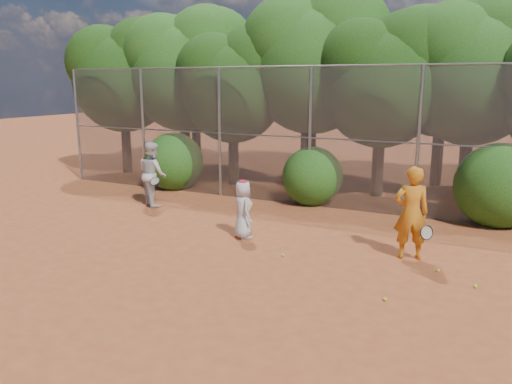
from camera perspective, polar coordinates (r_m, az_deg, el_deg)
The scene contains 21 objects.
ground at distance 9.22m, azimuth -1.32°, elevation -10.35°, with size 80.00×80.00×0.00m, color #984622.
fence_back at distance 14.20m, azimuth 9.54°, elevation 6.17°, with size 20.05×0.09×4.03m.
tree_0 at distance 20.53m, azimuth -14.84°, elevation 13.10°, with size 4.38×3.81×6.00m.
tree_1 at distance 19.41m, azimuth -8.11°, elevation 14.13°, with size 4.64×4.03×6.35m.
tree_2 at distance 17.50m, azimuth -2.46°, elevation 12.53°, with size 3.99×3.47×5.47m.
tree_3 at distance 17.41m, azimuth 6.72°, elevation 15.13°, with size 4.89×4.26×6.70m.
tree_4 at distance 16.12m, azimuth 14.48°, elevation 12.77°, with size 4.19×3.64×5.73m.
tree_5 at distance 16.59m, azimuth 23.85°, elevation 13.10°, with size 4.51×3.92×6.17m.
tree_9 at distance 21.88m, azimuth -6.86°, elevation 14.43°, with size 4.83×4.20×6.62m.
tree_10 at distance 19.83m, azimuth 6.15°, elevation 15.49°, with size 5.15×4.48×7.06m.
tree_11 at distance 18.27m, azimuth 20.94°, elevation 13.56°, with size 4.64×4.03×6.35m.
bush_0 at distance 17.22m, azimuth -9.38°, elevation 3.74°, with size 2.00×2.00×2.00m, color #1F4D13.
bush_1 at distance 14.92m, azimuth 6.48°, elevation 2.09°, with size 1.80×1.80×1.80m, color #1F4D13.
bush_2 at distance 14.04m, azimuth 26.05°, elevation 1.06°, with size 2.20×2.20×2.20m, color #1F4D13.
player_yellow at distance 10.63m, azimuth 17.32°, elevation -2.30°, with size 0.90×0.68×1.93m.
player_teen at distance 11.56m, azimuth -1.49°, elevation -1.96°, with size 0.78×0.77×1.39m.
player_white at distance 14.90m, azimuth -11.72°, elevation 2.05°, with size 1.15×1.09×1.88m.
ball_0 at distance 10.31m, azimuth 20.07°, elevation -8.40°, with size 0.07×0.07×0.07m, color #BFCF25.
ball_1 at distance 8.78m, azimuth 14.51°, elevation -11.75°, with size 0.07×0.07×0.07m, color #BFCF25.
ball_2 at distance 9.80m, azimuth 23.79°, elevation -9.83°, with size 0.07×0.07×0.07m, color #BFCF25.
ball_3 at distance 10.52m, azimuth 3.08°, elevation -7.22°, with size 0.07×0.07×0.07m, color #BFCF25.
Camera 1 is at (3.94, -7.52, 3.59)m, focal length 35.00 mm.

